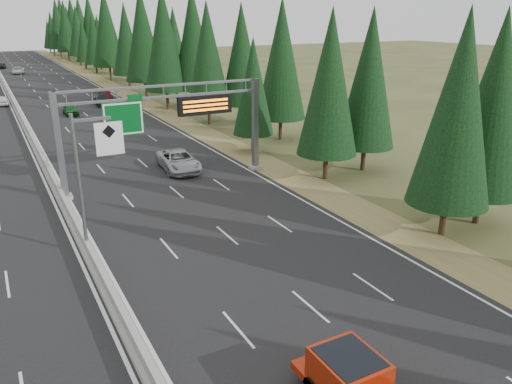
% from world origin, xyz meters
% --- Properties ---
extents(road, '(32.00, 260.00, 0.08)m').
position_xyz_m(road, '(0.00, 80.00, 0.04)').
color(road, black).
rests_on(road, ground).
extents(shoulder_right, '(3.60, 260.00, 0.06)m').
position_xyz_m(shoulder_right, '(17.80, 80.00, 0.03)').
color(shoulder_right, olive).
rests_on(shoulder_right, ground).
extents(median_barrier, '(0.70, 260.00, 0.85)m').
position_xyz_m(median_barrier, '(0.00, 80.00, 0.41)').
color(median_barrier, gray).
rests_on(median_barrier, road).
extents(sign_gantry, '(16.75, 0.98, 7.80)m').
position_xyz_m(sign_gantry, '(8.92, 34.88, 5.27)').
color(sign_gantry, slate).
rests_on(sign_gantry, road).
extents(hov_sign_pole, '(2.80, 0.50, 8.00)m').
position_xyz_m(hov_sign_pole, '(0.58, 24.97, 4.72)').
color(hov_sign_pole, slate).
rests_on(hov_sign_pole, road).
extents(tree_row_right, '(11.75, 246.46, 18.77)m').
position_xyz_m(tree_row_right, '(22.05, 81.91, 9.18)').
color(tree_row_right, black).
rests_on(tree_row_right, ground).
extents(silver_minivan, '(3.18, 6.22, 1.68)m').
position_xyz_m(silver_minivan, '(10.18, 37.90, 0.92)').
color(silver_minivan, '#A7A6AB').
rests_on(silver_minivan, road).
extents(car_ahead_green, '(1.74, 4.26, 1.45)m').
position_xyz_m(car_ahead_green, '(6.21, 68.97, 0.80)').
color(car_ahead_green, '#13551E').
rests_on(car_ahead_green, road).
extents(car_ahead_dkred, '(1.62, 4.23, 1.38)m').
position_xyz_m(car_ahead_dkred, '(13.11, 79.24, 0.77)').
color(car_ahead_dkred, '#570C14').
rests_on(car_ahead_dkred, road).
extents(car_ahead_dkgrey, '(2.61, 5.74, 1.63)m').
position_xyz_m(car_ahead_dkgrey, '(11.80, 74.68, 0.89)').
color(car_ahead_dkgrey, black).
rests_on(car_ahead_dkgrey, road).
extents(car_ahead_white, '(2.95, 5.54, 1.48)m').
position_xyz_m(car_ahead_white, '(4.06, 126.45, 0.82)').
color(car_ahead_white, silver).
rests_on(car_ahead_white, road).
extents(car_ahead_far, '(2.04, 4.32, 1.43)m').
position_xyz_m(car_ahead_far, '(1.50, 141.63, 0.79)').
color(car_ahead_far, black).
rests_on(car_ahead_far, road).
extents(car_onc_white, '(1.87, 4.29, 1.44)m').
position_xyz_m(car_onc_white, '(-1.50, 81.61, 0.80)').
color(car_onc_white, silver).
rests_on(car_onc_white, road).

